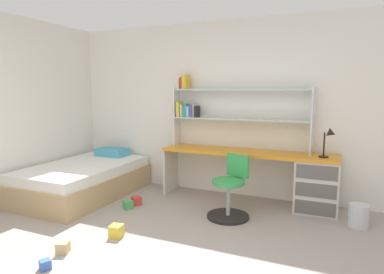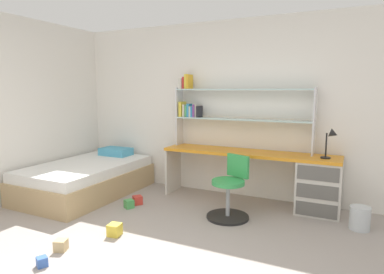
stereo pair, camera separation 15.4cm
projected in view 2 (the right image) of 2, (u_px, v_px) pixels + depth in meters
name	position (u px, v px, depth m)	size (l,w,h in m)	color
room_shell	(97.00, 112.00, 4.21)	(6.13, 6.47, 2.56)	white
desk	(296.00, 179.00, 4.32)	(2.40, 0.50, 0.72)	orange
bookshelf_hutch	(223.00, 106.00, 4.78)	(1.99, 0.22, 1.08)	silver
desk_lamp	(332.00, 139.00, 4.02)	(0.20, 0.17, 0.38)	black
swivel_chair	(230.00, 194.00, 4.06)	(0.52, 0.52, 0.77)	black
bed_platform	(87.00, 178.00, 5.00)	(1.18, 1.92, 0.59)	tan
waste_bin	(360.00, 218.00, 3.72)	(0.22, 0.22, 0.26)	silver
toy_block_yellow_0	(115.00, 230.00, 3.57)	(0.13, 0.13, 0.13)	gold
toy_block_natural_1	(61.00, 245.00, 3.24)	(0.11, 0.11, 0.11)	tan
toy_block_green_2	(129.00, 204.00, 4.42)	(0.11, 0.11, 0.11)	#479E51
toy_block_blue_3	(42.00, 262.00, 2.95)	(0.09, 0.09, 0.09)	#3860B7
toy_block_red_4	(138.00, 200.00, 4.56)	(0.12, 0.12, 0.12)	red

